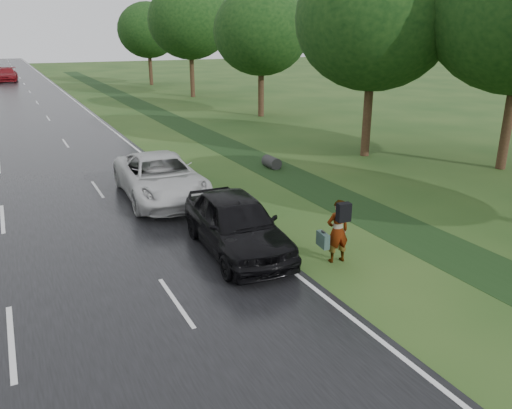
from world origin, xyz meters
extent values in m
plane|color=#204217|center=(0.00, 0.00, 0.00)|extent=(220.00, 220.00, 0.00)
cube|color=silver|center=(6.75, 45.00, 0.04)|extent=(0.12, 180.00, 0.01)
cube|color=black|center=(11.50, 20.00, 0.00)|extent=(2.20, 120.00, 0.01)
cylinder|color=#2D2D2D|center=(11.50, 10.00, 0.25)|extent=(0.56, 1.00, 0.56)
cylinder|color=#3B2218|center=(17.00, 10.00, 1.92)|extent=(0.44, 0.44, 3.84)
ellipsoid|color=black|center=(17.00, 10.00, 6.69)|extent=(7.60, 7.60, 6.84)
cylinder|color=#3B2218|center=(18.20, 24.00, 1.76)|extent=(0.44, 0.44, 3.52)
ellipsoid|color=black|center=(18.20, 24.00, 6.14)|extent=(7.00, 7.00, 6.30)
cylinder|color=#3B2218|center=(17.80, 38.00, 2.08)|extent=(0.44, 0.44, 4.16)
ellipsoid|color=black|center=(17.80, 38.00, 7.16)|extent=(8.00, 8.00, 7.20)
cylinder|color=#3B2218|center=(21.00, 5.00, 2.00)|extent=(0.44, 0.44, 4.00)
cylinder|color=#3B2218|center=(17.50, 52.00, 1.84)|extent=(0.44, 0.44, 3.68)
ellipsoid|color=black|center=(17.50, 52.00, 6.38)|extent=(7.20, 7.20, 6.48)
imported|color=#A5998C|center=(8.20, 0.19, 0.90)|extent=(0.70, 0.50, 1.80)
cube|color=black|center=(8.17, -0.07, 1.53)|extent=(0.38, 0.26, 0.50)
cube|color=#324845|center=(7.83, 0.33, 0.66)|extent=(0.23, 0.52, 0.41)
cube|color=black|center=(7.83, 0.33, 0.90)|extent=(0.07, 0.17, 0.04)
imported|color=silver|center=(5.50, 7.77, 0.86)|extent=(2.98, 6.00, 1.64)
imported|color=black|center=(6.00, 2.00, 0.89)|extent=(2.30, 5.08, 1.69)
imported|color=maroon|center=(1.81, 64.84, 0.90)|extent=(2.87, 6.07, 1.71)
camera|label=1|loc=(0.52, -10.04, 5.99)|focal=35.00mm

